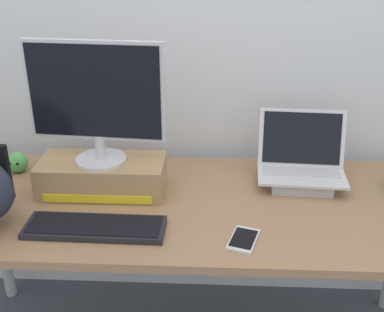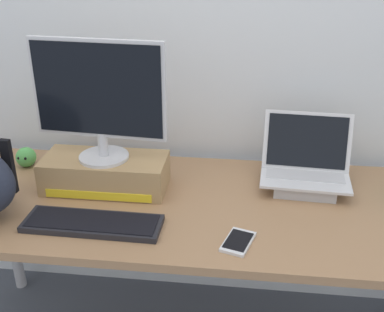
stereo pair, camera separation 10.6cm
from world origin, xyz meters
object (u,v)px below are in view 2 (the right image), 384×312
at_px(open_laptop, 305,174).
at_px(external_keyboard, 93,223).
at_px(toner_box_yellow, 105,173).
at_px(desktop_monitor, 99,98).
at_px(cell_phone, 238,242).
at_px(plush_toy, 26,157).

height_order(open_laptop, external_keyboard, open_laptop).
relative_size(toner_box_yellow, desktop_monitor, 0.95).
bearing_deg(toner_box_yellow, external_keyboard, -83.73).
bearing_deg(cell_phone, external_keyboard, -167.49).
bearing_deg(desktop_monitor, cell_phone, -26.15).
bearing_deg(open_laptop, desktop_monitor, -169.08).
distance_m(external_keyboard, cell_phone, 0.48).
bearing_deg(toner_box_yellow, desktop_monitor, -96.30).
xyz_separation_m(toner_box_yellow, desktop_monitor, (-0.00, -0.00, 0.29)).
distance_m(desktop_monitor, cell_phone, 0.68).
bearing_deg(plush_toy, cell_phone, -26.49).
bearing_deg(external_keyboard, plush_toy, 136.24).
bearing_deg(plush_toy, open_laptop, -2.09).
relative_size(toner_box_yellow, cell_phone, 3.04).
bearing_deg(external_keyboard, cell_phone, -3.62).
relative_size(desktop_monitor, open_laptop, 1.42).
bearing_deg(open_laptop, cell_phone, -117.15).
xyz_separation_m(toner_box_yellow, cell_phone, (0.50, -0.30, -0.05)).
bearing_deg(plush_toy, desktop_monitor, -20.21).
height_order(open_laptop, plush_toy, open_laptop).
relative_size(open_laptop, external_keyboard, 0.74).
bearing_deg(plush_toy, toner_box_yellow, -20.05).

